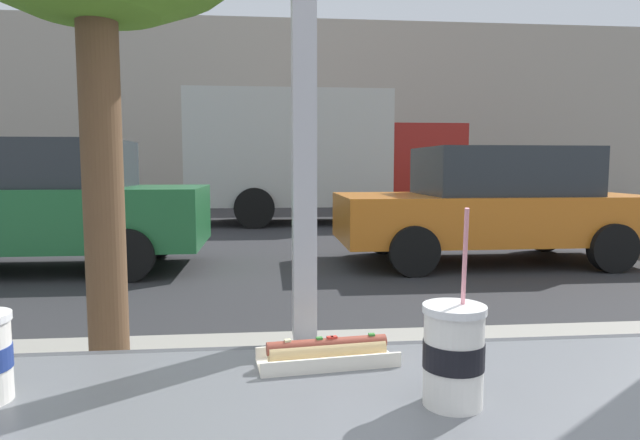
# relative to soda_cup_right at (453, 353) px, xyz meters

# --- Properties ---
(ground_plane) EXTENTS (60.00, 60.00, 0.00)m
(ground_plane) POSITION_rel_soda_cup_right_xyz_m (-0.21, 8.28, -1.08)
(ground_plane) COLOR #2D2D30
(sidewalk_strip) EXTENTS (16.00, 2.80, 0.11)m
(sidewalk_strip) POSITION_rel_soda_cup_right_xyz_m (-0.21, 1.88, -1.03)
(sidewalk_strip) COLOR #9E998E
(sidewalk_strip) RESTS_ON ground
(building_facade_far) EXTENTS (28.00, 1.20, 6.28)m
(building_facade_far) POSITION_rel_soda_cup_right_xyz_m (-0.21, 18.42, 2.06)
(building_facade_far) COLOR #A89E8E
(building_facade_far) RESTS_ON ground
(soda_cup_right) EXTENTS (0.10, 0.10, 0.32)m
(soda_cup_right) POSITION_rel_soda_cup_right_xyz_m (0.00, 0.00, 0.00)
(soda_cup_right) COLOR white
(soda_cup_right) RESTS_ON window_counter
(hotdog_tray_far) EXTENTS (0.28, 0.12, 0.05)m
(hotdog_tray_far) POSITION_rel_soda_cup_right_xyz_m (-0.18, 0.20, -0.06)
(hotdog_tray_far) COLOR silver
(hotdog_tray_far) RESTS_ON window_counter
(parked_car_green) EXTENTS (4.25, 1.91, 1.72)m
(parked_car_green) POSITION_rel_soda_cup_right_xyz_m (-3.26, 6.65, -0.21)
(parked_car_green) COLOR #236B38
(parked_car_green) RESTS_ON ground
(parked_car_orange) EXTENTS (4.25, 1.96, 1.64)m
(parked_car_orange) POSITION_rel_soda_cup_right_xyz_m (2.90, 6.65, -0.25)
(parked_car_orange) COLOR orange
(parked_car_orange) RESTS_ON ground
(box_truck) EXTENTS (6.42, 2.44, 3.10)m
(box_truck) POSITION_rel_soda_cup_right_xyz_m (0.93, 12.38, 0.58)
(box_truck) COLOR beige
(box_truck) RESTS_ON ground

